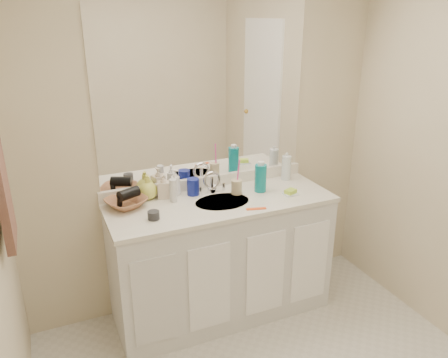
% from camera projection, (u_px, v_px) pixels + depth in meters
% --- Properties ---
extents(wall_back, '(2.60, 0.02, 2.40)m').
position_uv_depth(wall_back, '(205.00, 144.00, 3.03)').
color(wall_back, beige).
rests_on(wall_back, floor).
extents(vanity_cabinet, '(1.50, 0.55, 0.85)m').
position_uv_depth(vanity_cabinet, '(221.00, 259.00, 3.07)').
color(vanity_cabinet, silver).
rests_on(vanity_cabinet, floor).
extents(countertop, '(1.52, 0.57, 0.03)m').
position_uv_depth(countertop, '(221.00, 202.00, 2.92)').
color(countertop, silver).
rests_on(countertop, vanity_cabinet).
extents(backsplash, '(1.52, 0.03, 0.08)m').
position_uv_depth(backsplash, '(207.00, 182.00, 3.12)').
color(backsplash, white).
rests_on(backsplash, countertop).
extents(sink_basin, '(0.37, 0.37, 0.02)m').
position_uv_depth(sink_basin, '(222.00, 203.00, 2.90)').
color(sink_basin, silver).
rests_on(sink_basin, countertop).
extents(faucet, '(0.02, 0.02, 0.11)m').
position_uv_depth(faucet, '(212.00, 185.00, 3.03)').
color(faucet, silver).
rests_on(faucet, countertop).
extents(mirror, '(1.48, 0.01, 1.20)m').
position_uv_depth(mirror, '(205.00, 92.00, 2.90)').
color(mirror, white).
rests_on(mirror, wall_back).
extents(blue_mug, '(0.10, 0.10, 0.12)m').
position_uv_depth(blue_mug, '(193.00, 187.00, 2.98)').
color(blue_mug, navy).
rests_on(blue_mug, countertop).
extents(tan_cup, '(0.09, 0.09, 0.10)m').
position_uv_depth(tan_cup, '(237.00, 187.00, 3.00)').
color(tan_cup, '#C8B78D').
rests_on(tan_cup, countertop).
extents(toothbrush, '(0.02, 0.04, 0.20)m').
position_uv_depth(toothbrush, '(238.00, 173.00, 2.97)').
color(toothbrush, '#FB42AB').
rests_on(toothbrush, tan_cup).
extents(mouthwash_bottle, '(0.11, 0.11, 0.19)m').
position_uv_depth(mouthwash_bottle, '(261.00, 178.00, 3.03)').
color(mouthwash_bottle, '#0B7C85').
rests_on(mouthwash_bottle, countertop).
extents(clear_pump_bottle, '(0.07, 0.07, 0.18)m').
position_uv_depth(clear_pump_bottle, '(286.00, 168.00, 3.25)').
color(clear_pump_bottle, silver).
rests_on(clear_pump_bottle, countertop).
extents(soap_dish, '(0.10, 0.08, 0.01)m').
position_uv_depth(soap_dish, '(290.00, 194.00, 3.00)').
color(soap_dish, white).
rests_on(soap_dish, countertop).
extents(green_soap, '(0.09, 0.08, 0.03)m').
position_uv_depth(green_soap, '(291.00, 191.00, 2.99)').
color(green_soap, '#B4DF36').
rests_on(green_soap, soap_dish).
extents(orange_comb, '(0.13, 0.06, 0.01)m').
position_uv_depth(orange_comb, '(256.00, 209.00, 2.78)').
color(orange_comb, '#FD531A').
rests_on(orange_comb, countertop).
extents(dark_jar, '(0.10, 0.10, 0.05)m').
position_uv_depth(dark_jar, '(154.00, 215.00, 2.64)').
color(dark_jar, '#25262A').
rests_on(dark_jar, countertop).
extents(extra_white_bottle, '(0.05, 0.05, 0.15)m').
position_uv_depth(extra_white_bottle, '(173.00, 190.00, 2.87)').
color(extra_white_bottle, silver).
rests_on(extra_white_bottle, countertop).
extents(soap_bottle_white, '(0.09, 0.09, 0.18)m').
position_uv_depth(soap_bottle_white, '(175.00, 182.00, 2.97)').
color(soap_bottle_white, white).
rests_on(soap_bottle_white, countertop).
extents(soap_bottle_cream, '(0.10, 0.10, 0.17)m').
position_uv_depth(soap_bottle_cream, '(163.00, 186.00, 2.93)').
color(soap_bottle_cream, beige).
rests_on(soap_bottle_cream, countertop).
extents(soap_bottle_yellow, '(0.16, 0.16, 0.16)m').
position_uv_depth(soap_bottle_yellow, '(148.00, 187.00, 2.91)').
color(soap_bottle_yellow, '#CED452').
rests_on(soap_bottle_yellow, countertop).
extents(wicker_basket, '(0.33, 0.33, 0.06)m').
position_uv_depth(wicker_basket, '(126.00, 203.00, 2.80)').
color(wicker_basket, '#945C3B').
rests_on(wicker_basket, countertop).
extents(hair_dryer, '(0.16, 0.12, 0.07)m').
position_uv_depth(hair_dryer, '(129.00, 194.00, 2.79)').
color(hair_dryer, black).
rests_on(hair_dryer, wicker_basket).
extents(hand_towel, '(0.04, 0.32, 0.55)m').
position_uv_depth(hand_towel, '(3.00, 191.00, 2.10)').
color(hand_towel, '#492F27').
rests_on(hand_towel, towel_ring).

